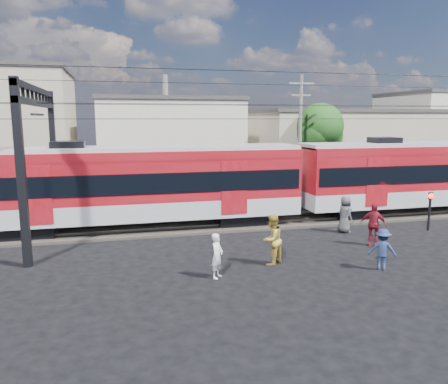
% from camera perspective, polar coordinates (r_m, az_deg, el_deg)
% --- Properties ---
extents(ground, '(120.00, 120.00, 0.00)m').
position_cam_1_polar(ground, '(16.14, 11.37, -10.64)').
color(ground, black).
rests_on(ground, ground).
extents(track_bed, '(70.00, 3.40, 0.12)m').
position_cam_1_polar(track_bed, '(23.28, 2.96, -3.99)').
color(track_bed, '#2D2823').
rests_on(track_bed, ground).
extents(rail_near, '(70.00, 0.12, 0.12)m').
position_cam_1_polar(rail_near, '(22.56, 3.51, -4.13)').
color(rail_near, '#59544C').
rests_on(rail_near, track_bed).
extents(rail_far, '(70.00, 0.12, 0.12)m').
position_cam_1_polar(rail_far, '(23.95, 2.44, -3.30)').
color(rail_far, '#59544C').
rests_on(rail_far, track_bed).
extents(commuter_train, '(50.30, 3.08, 4.17)m').
position_cam_1_polar(commuter_train, '(21.90, -10.53, 1.23)').
color(commuter_train, black).
rests_on(commuter_train, ground).
extents(catenary, '(70.00, 9.30, 7.52)m').
position_cam_1_polar(catenary, '(21.74, -19.53, 8.02)').
color(catenary, black).
rests_on(catenary, ground).
extents(building_midwest, '(12.24, 12.24, 7.30)m').
position_cam_1_polar(building_midwest, '(40.94, -7.53, 6.92)').
color(building_midwest, beige).
rests_on(building_midwest, ground).
extents(building_mideast, '(16.32, 10.20, 6.30)m').
position_cam_1_polar(building_mideast, '(42.98, 14.81, 6.14)').
color(building_mideast, tan).
rests_on(building_mideast, ground).
extents(building_east, '(10.20, 10.20, 8.30)m').
position_cam_1_polar(building_east, '(54.17, 25.99, 7.22)').
color(building_east, beige).
rests_on(building_east, ground).
extents(utility_pole_mid, '(1.80, 0.24, 8.50)m').
position_cam_1_polar(utility_pole_mid, '(31.31, 9.90, 7.66)').
color(utility_pole_mid, slate).
rests_on(utility_pole_mid, ground).
extents(tree_near, '(3.82, 3.64, 6.72)m').
position_cam_1_polar(tree_near, '(35.46, 12.63, 7.99)').
color(tree_near, '#382619').
rests_on(tree_near, ground).
extents(pedestrian_a, '(0.65, 0.69, 1.59)m').
position_cam_1_polar(pedestrian_a, '(15.39, -0.92, -8.32)').
color(pedestrian_a, white).
rests_on(pedestrian_a, ground).
extents(pedestrian_b, '(1.20, 1.15, 1.96)m').
position_cam_1_polar(pedestrian_b, '(16.79, 6.28, -6.19)').
color(pedestrian_b, gold).
rests_on(pedestrian_b, ground).
extents(pedestrian_c, '(1.16, 1.00, 1.55)m').
position_cam_1_polar(pedestrian_c, '(17.19, 20.00, -7.06)').
color(pedestrian_c, navy).
rests_on(pedestrian_c, ground).
extents(pedestrian_d, '(1.15, 1.05, 1.89)m').
position_cam_1_polar(pedestrian_d, '(20.23, 18.90, -4.03)').
color(pedestrian_d, maroon).
rests_on(pedestrian_d, ground).
extents(pedestrian_e, '(0.75, 0.98, 1.81)m').
position_cam_1_polar(pedestrian_e, '(22.12, 15.52, -2.82)').
color(pedestrian_e, '#48494D').
rests_on(pedestrian_e, ground).
extents(crossing_signal, '(0.28, 0.28, 1.93)m').
position_cam_1_polar(crossing_signal, '(23.87, 25.31, -1.44)').
color(crossing_signal, black).
rests_on(crossing_signal, ground).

